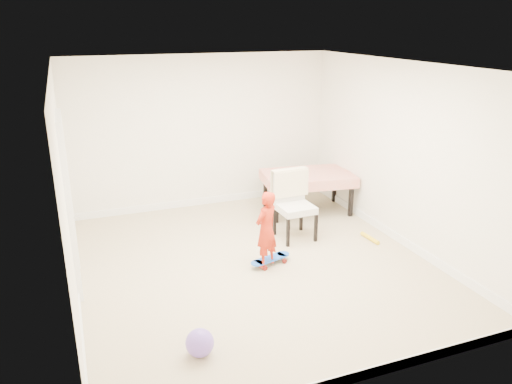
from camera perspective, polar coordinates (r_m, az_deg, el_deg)
name	(u,v)px	position (r m, az deg, el deg)	size (l,w,h in m)	color
ground	(254,264)	(6.77, -0.19, -8.24)	(5.00, 5.00, 0.00)	tan
ceiling	(254,67)	(6.04, -0.21, 14.07)	(4.50, 5.00, 0.04)	white
wall_back	(203,133)	(8.58, -6.13, 6.77)	(4.50, 0.04, 2.60)	white
wall_front	(361,252)	(4.21, 11.96, -6.74)	(4.50, 0.04, 2.60)	white
wall_left	(66,192)	(5.91, -20.85, -0.01)	(0.04, 5.00, 2.60)	white
wall_right	(402,155)	(7.35, 16.33, 4.04)	(0.04, 5.00, 2.60)	white
door	(69,206)	(6.28, -20.55, -1.54)	(0.10, 0.94, 2.11)	white
baseboard_back	(205,201)	(8.93, -5.87, -1.01)	(4.50, 0.02, 0.12)	white
baseboard_front	(353,377)	(4.86, 10.98, -20.08)	(4.50, 0.02, 0.12)	white
baseboard_left	(78,291)	(6.40, -19.63, -10.58)	(0.02, 5.00, 0.12)	white
baseboard_right	(394,236)	(7.75, 15.54, -4.83)	(0.02, 5.00, 0.12)	white
dining_table	(307,192)	(8.50, 5.87, -0.04)	(1.46, 0.93, 0.68)	#A90B09
dining_chair	(295,206)	(7.37, 4.52, -1.60)	(0.56, 0.64, 1.03)	white
skateboard	(270,261)	(6.75, 1.65, -7.89)	(0.61, 0.22, 0.09)	blue
child	(266,232)	(6.48, 1.17, -4.56)	(0.37, 0.24, 1.02)	red
balloon	(200,343)	(5.08, -6.45, -16.76)	(0.28, 0.28, 0.28)	#7855CC
foam_toy	(370,238)	(7.66, 12.89, -5.15)	(0.06, 0.06, 0.40)	yellow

